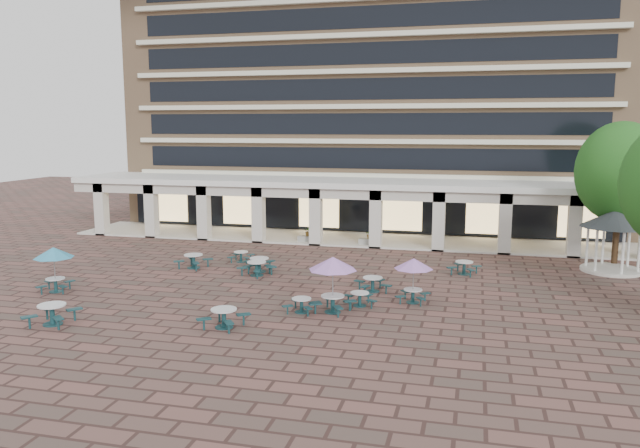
% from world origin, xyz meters
% --- Properties ---
extents(ground, '(120.00, 120.00, 0.00)m').
position_xyz_m(ground, '(0.00, 0.00, 0.00)').
color(ground, brown).
rests_on(ground, ground).
extents(apartment_building, '(40.00, 15.50, 25.20)m').
position_xyz_m(apartment_building, '(0.00, 25.47, 12.60)').
color(apartment_building, tan).
rests_on(apartment_building, ground).
extents(retail_arcade, '(42.00, 6.60, 4.40)m').
position_xyz_m(retail_arcade, '(0.00, 14.80, 3.00)').
color(retail_arcade, white).
rests_on(retail_arcade, ground).
extents(picnic_table_0, '(2.09, 2.09, 0.87)m').
position_xyz_m(picnic_table_0, '(-8.34, -7.55, 0.52)').
color(picnic_table_0, '#163D42').
rests_on(picnic_table_0, ground).
extents(picnic_table_1, '(1.99, 1.99, 0.80)m').
position_xyz_m(picnic_table_1, '(-1.22, -6.17, 0.48)').
color(picnic_table_1, '#163D42').
rests_on(picnic_table_1, ground).
extents(picnic_table_2, '(1.57, 1.57, 0.66)m').
position_xyz_m(picnic_table_2, '(1.31, -3.34, 0.39)').
color(picnic_table_2, '#163D42').
rests_on(picnic_table_2, ground).
extents(picnic_table_3, '(1.73, 1.73, 0.65)m').
position_xyz_m(picnic_table_3, '(3.64, -1.71, 0.39)').
color(picnic_table_3, '#163D42').
rests_on(picnic_table_3, ground).
extents(picnic_table_4, '(1.96, 1.96, 2.26)m').
position_xyz_m(picnic_table_4, '(-11.61, -2.98, 1.92)').
color(picnic_table_4, '#163D42').
rests_on(picnic_table_4, ground).
extents(picnic_table_5, '(2.17, 2.17, 0.79)m').
position_xyz_m(picnic_table_5, '(-3.01, 2.75, 0.47)').
color(picnic_table_5, '#163D42').
rests_on(picnic_table_5, ground).
extents(picnic_table_6, '(2.17, 2.17, 2.51)m').
position_xyz_m(picnic_table_6, '(2.65, -2.99, 2.13)').
color(picnic_table_6, '#163D42').
rests_on(picnic_table_6, ground).
extents(picnic_table_7, '(2.04, 2.04, 0.74)m').
position_xyz_m(picnic_table_7, '(3.80, 0.94, 0.44)').
color(picnic_table_7, '#163D42').
rests_on(picnic_table_7, ground).
extents(picnic_table_8, '(1.54, 1.54, 0.65)m').
position_xyz_m(picnic_table_8, '(-5.14, 5.85, 0.39)').
color(picnic_table_8, '#163D42').
rests_on(picnic_table_8, ground).
extents(picnic_table_9, '(2.14, 2.14, 0.81)m').
position_xyz_m(picnic_table_9, '(-3.18, 3.67, 0.48)').
color(picnic_table_9, '#163D42').
rests_on(picnic_table_9, ground).
extents(picnic_table_11, '(1.83, 1.83, 2.11)m').
position_xyz_m(picnic_table_11, '(5.96, -0.57, 1.80)').
color(picnic_table_11, '#163D42').
rests_on(picnic_table_11, ground).
extents(picnic_table_12, '(2.04, 2.04, 0.82)m').
position_xyz_m(picnic_table_12, '(-7.23, 3.59, 0.49)').
color(picnic_table_12, '#163D42').
rests_on(picnic_table_12, ground).
extents(picnic_table_13, '(1.95, 1.95, 0.74)m').
position_xyz_m(picnic_table_13, '(8.17, 5.88, 0.44)').
color(picnic_table_13, '#163D42').
rests_on(picnic_table_13, ground).
extents(gazebo, '(3.76, 3.76, 3.50)m').
position_xyz_m(gazebo, '(16.34, 8.67, 2.64)').
color(gazebo, beige).
rests_on(gazebo, ground).
extents(tree_east_c, '(5.12, 5.12, 8.53)m').
position_xyz_m(tree_east_c, '(16.79, 10.23, 5.57)').
color(tree_east_c, '#442C1B').
rests_on(tree_east_c, ground).
extents(planter_left, '(1.50, 0.60, 1.19)m').
position_xyz_m(planter_left, '(-2.77, 12.90, 0.45)').
color(planter_left, gray).
rests_on(planter_left, ground).
extents(planter_right, '(1.50, 0.65, 1.15)m').
position_xyz_m(planter_right, '(1.62, 12.90, 0.42)').
color(planter_right, gray).
rests_on(planter_right, ground).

